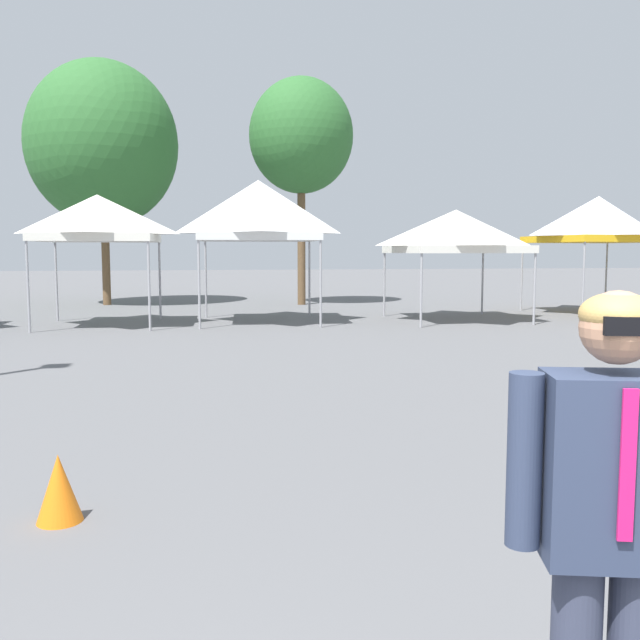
% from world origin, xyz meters
% --- Properties ---
extents(canopy_tent_far_right, '(3.04, 3.04, 3.31)m').
position_xyz_m(canopy_tent_far_right, '(-3.16, 17.68, 2.72)').
color(canopy_tent_far_right, '#9E9EA3').
rests_on(canopy_tent_far_right, ground).
extents(canopy_tent_center, '(3.36, 3.36, 3.76)m').
position_xyz_m(canopy_tent_center, '(0.92, 17.79, 2.96)').
color(canopy_tent_center, '#9E9EA3').
rests_on(canopy_tent_center, ground).
extents(canopy_tent_behind_center, '(3.29, 3.29, 3.01)m').
position_xyz_m(canopy_tent_behind_center, '(6.24, 17.27, 2.43)').
color(canopy_tent_behind_center, '#9E9EA3').
rests_on(canopy_tent_behind_center, ground).
extents(canopy_tent_right_of_center, '(3.56, 3.56, 3.54)m').
position_xyz_m(canopy_tent_right_of_center, '(11.24, 18.46, 2.85)').
color(canopy_tent_right_of_center, '#9E9EA3').
rests_on(canopy_tent_right_of_center, ground).
extents(person_foreground, '(0.63, 0.34, 1.78)m').
position_xyz_m(person_foreground, '(0.34, 1.21, 1.03)').
color(person_foreground, '#33384C').
rests_on(person_foreground, ground).
extents(tree_behind_tents_right, '(3.62, 3.62, 7.89)m').
position_xyz_m(tree_behind_tents_right, '(3.02, 23.63, 5.87)').
color(tree_behind_tents_right, brown).
rests_on(tree_behind_tents_right, ground).
extents(tree_behind_tents_center, '(5.17, 5.17, 8.43)m').
position_xyz_m(tree_behind_tents_center, '(-3.77, 24.77, 5.58)').
color(tree_behind_tents_center, brown).
rests_on(tree_behind_tents_center, ground).
extents(traffic_cone_lot_center, '(0.32, 0.32, 0.48)m').
position_xyz_m(traffic_cone_lot_center, '(-1.87, 4.29, 0.24)').
color(traffic_cone_lot_center, orange).
rests_on(traffic_cone_lot_center, ground).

